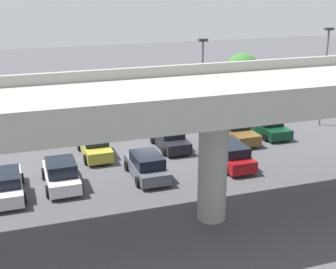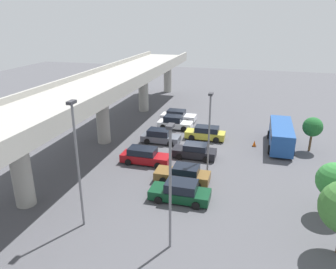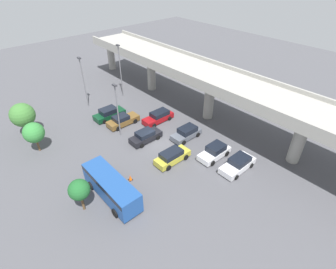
# 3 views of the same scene
# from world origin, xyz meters

# --- Properties ---
(ground_plane) EXTENTS (116.24, 116.24, 0.00)m
(ground_plane) POSITION_xyz_m (0.00, 0.00, 0.00)
(ground_plane) COLOR #4C4C51
(highway_overpass) EXTENTS (55.71, 7.08, 7.43)m
(highway_overpass) POSITION_xyz_m (0.00, 9.96, 5.95)
(highway_overpass) COLOR #9E9B93
(highway_overpass) RESTS_ON ground_plane
(parked_car_0) EXTENTS (2.15, 4.72, 1.61)m
(parked_car_0) POSITION_xyz_m (-9.83, -1.31, 0.75)
(parked_car_0) COLOR #0C381E
(parked_car_0) RESTS_ON ground_plane
(parked_car_1) EXTENTS (2.07, 4.74, 1.54)m
(parked_car_1) POSITION_xyz_m (-6.87, -0.86, 0.72)
(parked_car_1) COLOR brown
(parked_car_1) RESTS_ON ground_plane
(parked_car_2) EXTENTS (2.02, 4.82, 1.57)m
(parked_car_2) POSITION_xyz_m (-4.09, 3.62, 0.75)
(parked_car_2) COLOR maroon
(parked_car_2) RESTS_ON ground_plane
(parked_car_3) EXTENTS (2.04, 4.40, 1.50)m
(parked_car_3) POSITION_xyz_m (-1.49, -0.80, 0.71)
(parked_car_3) COLOR black
(parked_car_3) RESTS_ON ground_plane
(parked_car_4) EXTENTS (2.07, 4.35, 1.55)m
(parked_car_4) POSITION_xyz_m (1.63, 3.77, 0.73)
(parked_car_4) COLOR #515660
(parked_car_4) RESTS_ON ground_plane
(parked_car_5) EXTENTS (1.98, 4.57, 1.56)m
(parked_car_5) POSITION_xyz_m (4.00, -1.04, 0.76)
(parked_car_5) COLOR gold
(parked_car_5) RESTS_ON ground_plane
(parked_car_6) EXTENTS (2.07, 4.36, 1.66)m
(parked_car_6) POSITION_xyz_m (6.82, 3.43, 0.77)
(parked_car_6) COLOR silver
(parked_car_6) RESTS_ON ground_plane
(parked_car_7) EXTENTS (2.16, 4.71, 1.52)m
(parked_car_7) POSITION_xyz_m (10.02, 3.75, 0.71)
(parked_car_7) COLOR silver
(parked_car_7) RESTS_ON ground_plane
(shuttle_bus) EXTENTS (7.67, 2.60, 2.48)m
(shuttle_bus) POSITION_xyz_m (3.94, -9.34, 1.49)
(shuttle_bus) COLOR #1E478C
(shuttle_bus) RESTS_ON ground_plane
(lamp_post_mid_lot) EXTENTS (0.70, 0.35, 7.57)m
(lamp_post_mid_lot) POSITION_xyz_m (-4.76, -2.65, 4.46)
(lamp_post_mid_lot) COLOR slate
(lamp_post_mid_lot) RESTS_ON ground_plane
(lamp_post_by_overpass) EXTENTS (0.70, 0.35, 8.10)m
(lamp_post_by_overpass) POSITION_xyz_m (-15.35, -1.98, 4.74)
(lamp_post_by_overpass) COLOR slate
(lamp_post_by_overpass) RESTS_ON ground_plane
(tree_front_left) EXTENTS (3.18, 3.18, 4.81)m
(tree_front_left) POSITION_xyz_m (-13.17, -12.02, 3.21)
(tree_front_left) COLOR brown
(tree_front_left) RESTS_ON ground_plane
(tree_front_centre) EXTENTS (2.55, 2.55, 4.03)m
(tree_front_centre) POSITION_xyz_m (-8.78, -12.22, 2.75)
(tree_front_centre) COLOR brown
(tree_front_centre) RESTS_ON ground_plane
(tree_front_right) EXTENTS (2.04, 2.04, 3.73)m
(tree_front_right) POSITION_xyz_m (3.52, -12.34, 2.69)
(tree_front_right) COLOR brown
(tree_front_right) RESTS_ON ground_plane
(traffic_cone) EXTENTS (0.44, 0.44, 0.70)m
(traffic_cone) POSITION_xyz_m (3.25, -6.63, 0.33)
(traffic_cone) COLOR black
(traffic_cone) RESTS_ON ground_plane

